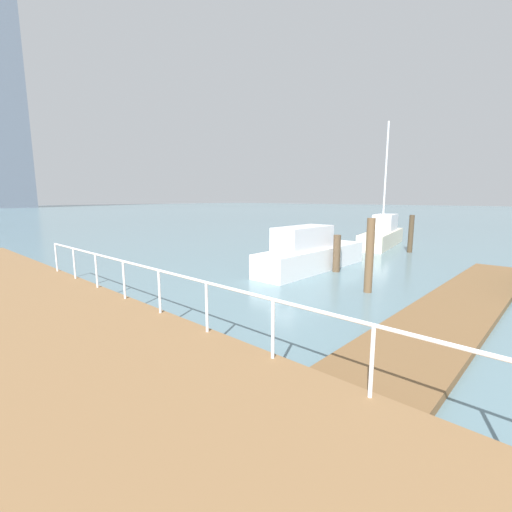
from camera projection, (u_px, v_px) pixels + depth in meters
name	position (u px, v px, depth m)	size (l,w,h in m)	color
ground_plane	(146.00, 272.00, 14.95)	(300.00, 300.00, 0.00)	slate
floating_dock	(461.00, 305.00, 10.09)	(14.33, 2.00, 0.18)	brown
boardwalk_railing	(445.00, 360.00, 4.13)	(0.06, 26.67, 1.08)	white
dock_piling_0	(411.00, 234.00, 20.15)	(0.28, 0.28, 2.17)	#473826
dock_piling_3	(337.00, 253.00, 14.90)	(0.31, 0.31, 1.59)	brown
dock_piling_4	(369.00, 256.00, 11.55)	(0.27, 0.27, 2.50)	brown
moored_boat_3	(383.00, 234.00, 23.02)	(7.05, 2.79, 7.87)	beige
moored_boat_4	(310.00, 253.00, 15.25)	(6.67, 1.63, 1.96)	white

